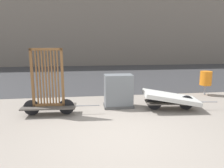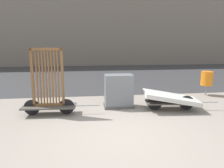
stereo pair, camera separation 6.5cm
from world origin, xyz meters
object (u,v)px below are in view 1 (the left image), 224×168
at_px(bike_cart_with_mattress, 171,98).
at_px(trash_bin, 206,78).
at_px(bike_cart_with_bedframe, 49,93).
at_px(utility_cabinet, 118,92).

bearing_deg(bike_cart_with_mattress, trash_bin, 44.84).
xyz_separation_m(bike_cart_with_bedframe, utility_cabinet, (2.12, 0.50, -0.17)).
xyz_separation_m(bike_cart_with_bedframe, bike_cart_with_mattress, (3.69, -0.00, -0.29)).
xyz_separation_m(bike_cart_with_mattress, trash_bin, (2.09, 1.64, 0.30)).
bearing_deg(utility_cabinet, bike_cart_with_mattress, -17.70).
relative_size(bike_cart_with_mattress, utility_cabinet, 2.20).
xyz_separation_m(utility_cabinet, trash_bin, (3.67, 1.14, 0.18)).
distance_m(utility_cabinet, trash_bin, 3.84).
xyz_separation_m(bike_cart_with_mattress, utility_cabinet, (-1.57, 0.50, 0.13)).
relative_size(bike_cart_with_mattress, trash_bin, 2.47).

